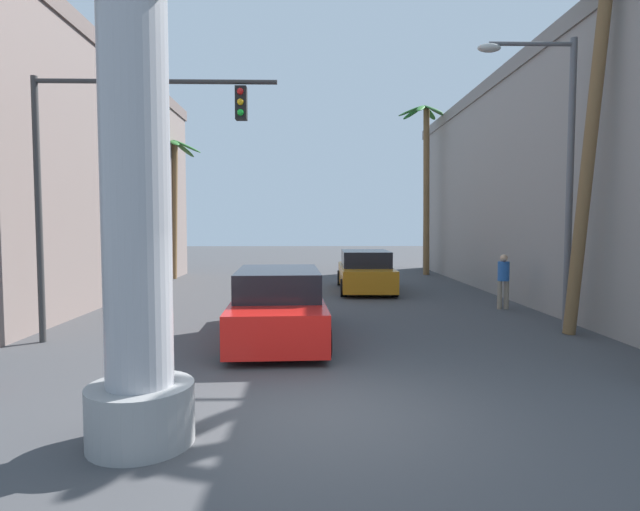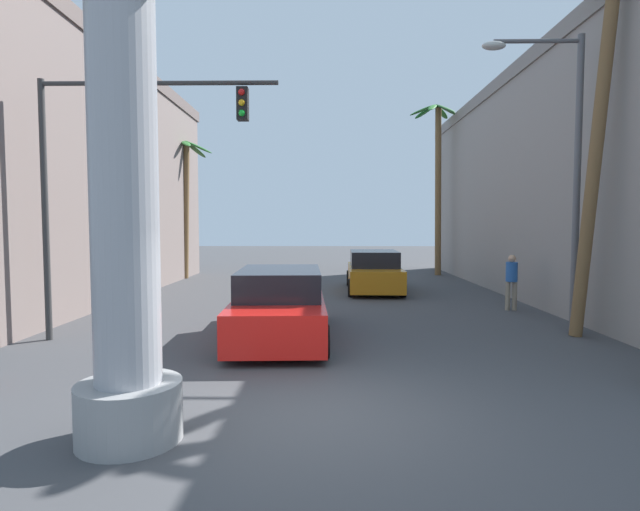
{
  "view_description": "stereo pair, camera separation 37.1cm",
  "coord_description": "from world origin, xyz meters",
  "px_view_note": "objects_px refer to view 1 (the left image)",
  "views": [
    {
      "loc": [
        -0.22,
        -6.55,
        2.56
      ],
      "look_at": [
        0.0,
        3.73,
        1.93
      ],
      "focal_mm": 28.0,
      "sensor_mm": 36.0,
      "label": 1
    },
    {
      "loc": [
        0.15,
        -6.55,
        2.56
      ],
      "look_at": [
        0.0,
        3.73,
        1.93
      ],
      "focal_mm": 28.0,
      "sensor_mm": 36.0,
      "label": 2
    }
  ],
  "objects_px": {
    "palm_tree_far_right": "(426,169)",
    "palm_tree_near_right": "(592,81)",
    "pedestrian_mid_right": "(503,277)",
    "street_lamp": "(556,155)",
    "palm_tree_far_left": "(173,187)",
    "car_far": "(365,272)",
    "car_lead": "(278,305)",
    "traffic_light_mast": "(113,155)"
  },
  "relations": [
    {
      "from": "palm_tree_far_left",
      "to": "palm_tree_far_right",
      "type": "bearing_deg",
      "value": 8.3
    },
    {
      "from": "car_lead",
      "to": "car_far",
      "type": "xyz_separation_m",
      "value": [
        2.89,
        8.11,
        -0.0
      ]
    },
    {
      "from": "car_lead",
      "to": "palm_tree_far_left",
      "type": "xyz_separation_m",
      "value": [
        -5.72,
        12.63,
        3.63
      ]
    },
    {
      "from": "street_lamp",
      "to": "traffic_light_mast",
      "type": "xyz_separation_m",
      "value": [
        -10.12,
        -1.05,
        -0.17
      ]
    },
    {
      "from": "traffic_light_mast",
      "to": "pedestrian_mid_right",
      "type": "bearing_deg",
      "value": 21.78
    },
    {
      "from": "street_lamp",
      "to": "palm_tree_far_right",
      "type": "bearing_deg",
      "value": 89.73
    },
    {
      "from": "palm_tree_near_right",
      "to": "palm_tree_far_left",
      "type": "xyz_separation_m",
      "value": [
        -12.83,
        12.47,
        -1.45
      ]
    },
    {
      "from": "palm_tree_far_right",
      "to": "palm_tree_near_right",
      "type": "xyz_separation_m",
      "value": [
        0.44,
        -14.28,
        0.37
      ]
    },
    {
      "from": "palm_tree_far_left",
      "to": "car_lead",
      "type": "bearing_deg",
      "value": -65.64
    },
    {
      "from": "car_far",
      "to": "pedestrian_mid_right",
      "type": "height_order",
      "value": "pedestrian_mid_right"
    },
    {
      "from": "pedestrian_mid_right",
      "to": "palm_tree_far_right",
      "type": "bearing_deg",
      "value": 89.57
    },
    {
      "from": "car_lead",
      "to": "palm_tree_near_right",
      "type": "height_order",
      "value": "palm_tree_near_right"
    },
    {
      "from": "car_far",
      "to": "palm_tree_far_right",
      "type": "distance_m",
      "value": 8.75
    },
    {
      "from": "traffic_light_mast",
      "to": "car_far",
      "type": "bearing_deg",
      "value": 52.85
    },
    {
      "from": "car_far",
      "to": "traffic_light_mast",
      "type": "bearing_deg",
      "value": -127.15
    },
    {
      "from": "palm_tree_near_right",
      "to": "pedestrian_mid_right",
      "type": "height_order",
      "value": "palm_tree_near_right"
    },
    {
      "from": "car_lead",
      "to": "palm_tree_far_right",
      "type": "distance_m",
      "value": 16.59
    },
    {
      "from": "palm_tree_far_right",
      "to": "palm_tree_far_left",
      "type": "distance_m",
      "value": 12.57
    },
    {
      "from": "car_far",
      "to": "street_lamp",
      "type": "bearing_deg",
      "value": -63.2
    },
    {
      "from": "traffic_light_mast",
      "to": "car_lead",
      "type": "relative_size",
      "value": 1.1
    },
    {
      "from": "street_lamp",
      "to": "car_lead",
      "type": "relative_size",
      "value": 1.35
    },
    {
      "from": "car_far",
      "to": "car_lead",
      "type": "bearing_deg",
      "value": -109.58
    },
    {
      "from": "car_lead",
      "to": "palm_tree_far_left",
      "type": "height_order",
      "value": "palm_tree_far_left"
    },
    {
      "from": "palm_tree_near_right",
      "to": "pedestrian_mid_right",
      "type": "bearing_deg",
      "value": 98.25
    },
    {
      "from": "street_lamp",
      "to": "palm_tree_far_right",
      "type": "height_order",
      "value": "palm_tree_far_right"
    },
    {
      "from": "traffic_light_mast",
      "to": "street_lamp",
      "type": "bearing_deg",
      "value": 5.94
    },
    {
      "from": "car_far",
      "to": "palm_tree_far_left",
      "type": "height_order",
      "value": "palm_tree_far_left"
    },
    {
      "from": "street_lamp",
      "to": "palm_tree_far_left",
      "type": "bearing_deg",
      "value": 136.03
    },
    {
      "from": "street_lamp",
      "to": "palm_tree_far_left",
      "type": "distance_m",
      "value": 17.13
    },
    {
      "from": "car_far",
      "to": "palm_tree_far_left",
      "type": "xyz_separation_m",
      "value": [
        -8.6,
        4.51,
        3.63
      ]
    },
    {
      "from": "street_lamp",
      "to": "palm_tree_near_right",
      "type": "relative_size",
      "value": 0.78
    },
    {
      "from": "palm_tree_far_left",
      "to": "pedestrian_mid_right",
      "type": "distance_m",
      "value": 15.58
    },
    {
      "from": "palm_tree_near_right",
      "to": "palm_tree_far_left",
      "type": "height_order",
      "value": "palm_tree_near_right"
    },
    {
      "from": "car_lead",
      "to": "pedestrian_mid_right",
      "type": "distance_m",
      "value": 7.58
    },
    {
      "from": "car_lead",
      "to": "street_lamp",
      "type": "bearing_deg",
      "value": 6.32
    },
    {
      "from": "palm_tree_near_right",
      "to": "pedestrian_mid_right",
      "type": "relative_size",
      "value": 5.35
    },
    {
      "from": "palm_tree_far_right",
      "to": "pedestrian_mid_right",
      "type": "relative_size",
      "value": 5.21
    },
    {
      "from": "street_lamp",
      "to": "pedestrian_mid_right",
      "type": "xyz_separation_m",
      "value": [
        -0.02,
        2.98,
        -3.25
      ]
    },
    {
      "from": "palm_tree_far_right",
      "to": "palm_tree_near_right",
      "type": "distance_m",
      "value": 14.29
    },
    {
      "from": "car_far",
      "to": "palm_tree_near_right",
      "type": "height_order",
      "value": "palm_tree_near_right"
    },
    {
      "from": "palm_tree_far_right",
      "to": "pedestrian_mid_right",
      "type": "xyz_separation_m",
      "value": [
        -0.08,
        -10.72,
        -4.47
      ]
    },
    {
      "from": "palm_tree_near_right",
      "to": "palm_tree_far_left",
      "type": "relative_size",
      "value": 1.35
    }
  ]
}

